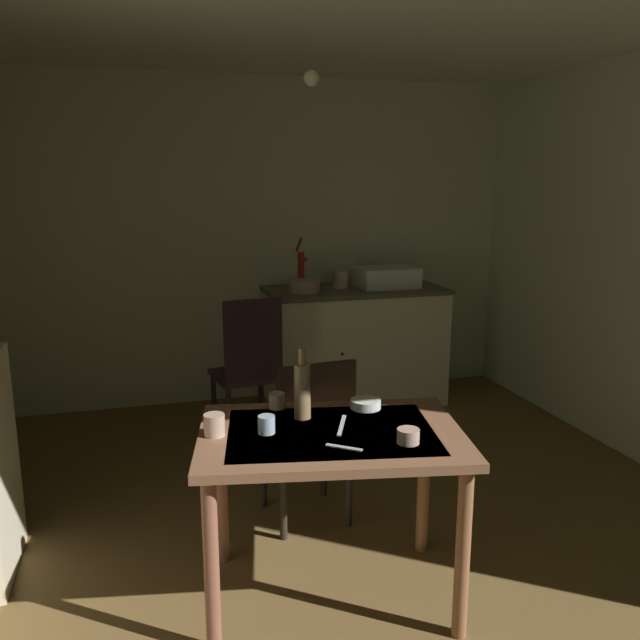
% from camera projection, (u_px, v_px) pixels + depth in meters
% --- Properties ---
extents(ground_plane, '(5.30, 5.30, 0.00)m').
position_uv_depth(ground_plane, '(295.00, 508.00, 3.39)').
color(ground_plane, brown).
extents(wall_back, '(4.40, 0.10, 2.44)m').
position_uv_depth(wall_back, '(236.00, 243.00, 4.92)').
color(wall_back, beige).
rests_on(wall_back, ground).
extents(counter_cabinet, '(1.34, 0.64, 0.89)m').
position_uv_depth(counter_cabinet, '(355.00, 345.00, 4.95)').
color(counter_cabinet, beige).
rests_on(counter_cabinet, ground).
extents(sink_basin, '(0.44, 0.34, 0.15)m').
position_uv_depth(sink_basin, '(387.00, 277.00, 4.91)').
color(sink_basin, silver).
rests_on(sink_basin, counter_cabinet).
extents(hand_pump, '(0.05, 0.27, 0.39)m').
position_uv_depth(hand_pump, '(301.00, 267.00, 4.76)').
color(hand_pump, '#B21E19').
rests_on(hand_pump, counter_cabinet).
extents(mixing_bowl_counter, '(0.24, 0.24, 0.09)m').
position_uv_depth(mixing_bowl_counter, '(303.00, 286.00, 4.69)').
color(mixing_bowl_counter, tan).
rests_on(mixing_bowl_counter, counter_cabinet).
extents(stoneware_crock, '(0.11, 0.11, 0.13)m').
position_uv_depth(stoneware_crock, '(341.00, 279.00, 4.86)').
color(stoneware_crock, beige).
rests_on(stoneware_crock, counter_cabinet).
extents(dining_table, '(1.15, 0.88, 0.72)m').
position_uv_depth(dining_table, '(331.00, 456.00, 2.56)').
color(dining_table, brown).
rests_on(dining_table, ground).
extents(chair_far_side, '(0.44, 0.44, 0.86)m').
position_uv_depth(chair_far_side, '(309.00, 434.00, 3.16)').
color(chair_far_side, black).
rests_on(chair_far_side, ground).
extents(chair_by_counter, '(0.46, 0.46, 0.97)m').
position_uv_depth(chair_by_counter, '(248.00, 367.00, 4.17)').
color(chair_by_counter, black).
rests_on(chair_by_counter, ground).
extents(serving_bowl_wide, '(0.13, 0.13, 0.04)m').
position_uv_depth(serving_bowl_wide, '(366.00, 404.00, 2.79)').
color(serving_bowl_wide, white).
rests_on(serving_bowl_wide, dining_table).
extents(mug_dark, '(0.07, 0.07, 0.07)m').
position_uv_depth(mug_dark, '(266.00, 424.00, 2.51)').
color(mug_dark, '#9EB2C6').
rests_on(mug_dark, dining_table).
extents(teacup_mint, '(0.08, 0.08, 0.09)m').
position_uv_depth(teacup_mint, '(214.00, 425.00, 2.49)').
color(teacup_mint, tan).
rests_on(teacup_mint, dining_table).
extents(mug_tall, '(0.07, 0.07, 0.07)m').
position_uv_depth(mug_tall, '(277.00, 401.00, 2.79)').
color(mug_tall, tan).
rests_on(mug_tall, dining_table).
extents(teacup_cream, '(0.08, 0.08, 0.06)m').
position_uv_depth(teacup_cream, '(408.00, 436.00, 2.42)').
color(teacup_cream, tan).
rests_on(teacup_cream, dining_table).
extents(glass_bottle, '(0.07, 0.07, 0.30)m').
position_uv_depth(glass_bottle, '(302.00, 389.00, 2.66)').
color(glass_bottle, olive).
rests_on(glass_bottle, dining_table).
extents(table_knife, '(0.10, 0.21, 0.00)m').
position_uv_depth(table_knife, '(342.00, 425.00, 2.59)').
color(table_knife, silver).
rests_on(table_knife, dining_table).
extents(teaspoon_near_bowl, '(0.12, 0.10, 0.00)m').
position_uv_depth(teaspoon_near_bowl, '(344.00, 448.00, 2.38)').
color(teaspoon_near_bowl, beige).
rests_on(teaspoon_near_bowl, dining_table).
extents(pendant_bulb, '(0.08, 0.08, 0.08)m').
position_uv_depth(pendant_bulb, '(311.00, 78.00, 3.18)').
color(pendant_bulb, '#F9EFCC').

